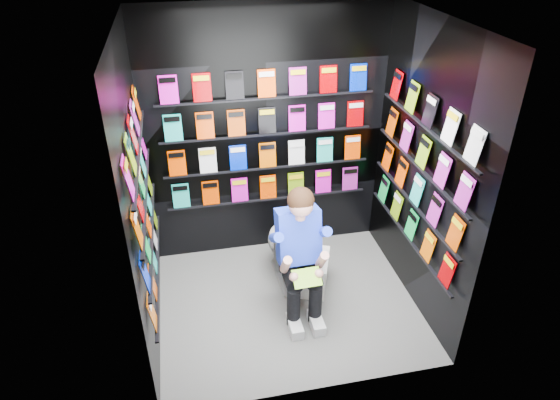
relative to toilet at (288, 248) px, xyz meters
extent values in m
plane|color=slate|center=(-0.09, -0.39, -0.37)|extent=(2.40, 2.40, 0.00)
plane|color=white|center=(-0.09, -0.39, 2.23)|extent=(2.40, 2.40, 0.00)
cube|color=black|center=(-0.09, 0.61, 0.93)|extent=(2.40, 0.04, 2.60)
cube|color=black|center=(-0.09, -1.39, 0.93)|extent=(2.40, 0.04, 2.60)
cube|color=black|center=(-1.29, -0.39, 0.93)|extent=(0.04, 2.00, 2.60)
cube|color=black|center=(1.11, -0.39, 0.93)|extent=(0.04, 2.00, 2.60)
imported|color=white|center=(0.00, 0.00, 0.00)|extent=(0.44, 0.76, 0.73)
cube|color=silver|center=(0.23, -0.20, -0.21)|extent=(0.37, 0.48, 0.32)
cube|color=silver|center=(0.23, -0.20, -0.03)|extent=(0.40, 0.51, 0.03)
cube|color=green|center=(0.00, -0.73, 0.21)|extent=(0.25, 0.15, 0.10)
camera|label=1|loc=(-0.89, -3.89, 2.95)|focal=32.00mm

